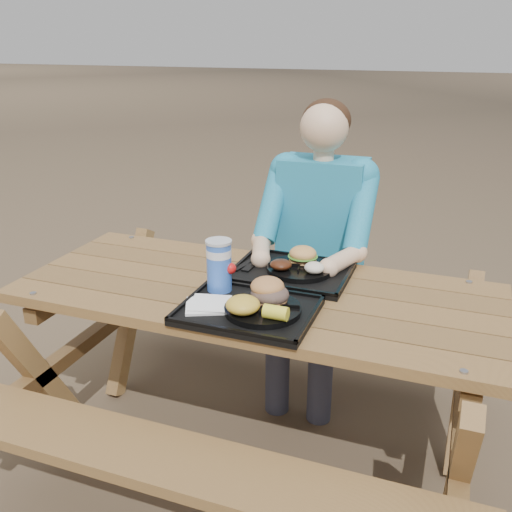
% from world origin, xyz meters
% --- Properties ---
extents(ground, '(60.00, 60.00, 0.00)m').
position_xyz_m(ground, '(0.00, 0.00, 0.00)').
color(ground, '#999999').
rests_on(ground, ground).
extents(picnic_table, '(1.80, 1.49, 0.75)m').
position_xyz_m(picnic_table, '(0.00, 0.00, 0.38)').
color(picnic_table, '#999999').
rests_on(picnic_table, ground).
extents(tray_near, '(0.45, 0.35, 0.02)m').
position_xyz_m(tray_near, '(0.05, -0.21, 0.76)').
color(tray_near, black).
rests_on(tray_near, picnic_table).
extents(tray_far, '(0.45, 0.35, 0.02)m').
position_xyz_m(tray_far, '(0.09, 0.16, 0.76)').
color(tray_far, black).
rests_on(tray_far, picnic_table).
extents(plate_near, '(0.26, 0.26, 0.02)m').
position_xyz_m(plate_near, '(0.10, -0.21, 0.78)').
color(plate_near, black).
rests_on(plate_near, tray_near).
extents(plate_far, '(0.26, 0.26, 0.02)m').
position_xyz_m(plate_far, '(0.12, 0.17, 0.78)').
color(plate_far, black).
rests_on(plate_far, tray_far).
extents(napkin_stack, '(0.18, 0.18, 0.02)m').
position_xyz_m(napkin_stack, '(-0.09, -0.25, 0.78)').
color(napkin_stack, white).
rests_on(napkin_stack, tray_near).
extents(soda_cup, '(0.09, 0.09, 0.18)m').
position_xyz_m(soda_cup, '(-0.10, -0.10, 0.86)').
color(soda_cup, blue).
rests_on(soda_cup, tray_near).
extents(condiment_bbq, '(0.05, 0.05, 0.03)m').
position_xyz_m(condiment_bbq, '(0.06, -0.09, 0.79)').
color(condiment_bbq, black).
rests_on(condiment_bbq, tray_near).
extents(condiment_mustard, '(0.05, 0.05, 0.03)m').
position_xyz_m(condiment_mustard, '(0.11, -0.09, 0.79)').
color(condiment_mustard, yellow).
rests_on(condiment_mustard, tray_near).
extents(sandwich, '(0.12, 0.12, 0.13)m').
position_xyz_m(sandwich, '(0.11, -0.17, 0.85)').
color(sandwich, '#BF7C43').
rests_on(sandwich, plate_near).
extents(mac_cheese, '(0.11, 0.11, 0.06)m').
position_xyz_m(mac_cheese, '(0.06, -0.28, 0.82)').
color(mac_cheese, gold).
rests_on(mac_cheese, plate_near).
extents(corn_cob, '(0.08, 0.08, 0.05)m').
position_xyz_m(corn_cob, '(0.17, -0.29, 0.81)').
color(corn_cob, '#FFEF35').
rests_on(corn_cob, plate_near).
extents(cutlery_far, '(0.04, 0.18, 0.01)m').
position_xyz_m(cutlery_far, '(-0.08, 0.18, 0.77)').
color(cutlery_far, black).
rests_on(cutlery_far, tray_far).
extents(burger, '(0.11, 0.11, 0.10)m').
position_xyz_m(burger, '(0.12, 0.22, 0.84)').
color(burger, '#DC984D').
rests_on(burger, plate_far).
extents(baked_beans, '(0.09, 0.09, 0.04)m').
position_xyz_m(baked_beans, '(0.06, 0.12, 0.81)').
color(baked_beans, '#421C0D').
rests_on(baked_beans, plate_far).
extents(potato_salad, '(0.08, 0.08, 0.04)m').
position_xyz_m(potato_salad, '(0.19, 0.13, 0.81)').
color(potato_salad, white).
rests_on(potato_salad, plate_far).
extents(diner, '(0.48, 0.84, 1.28)m').
position_xyz_m(diner, '(0.09, 0.60, 0.64)').
color(diner, '#1BC1B3').
rests_on(diner, ground).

